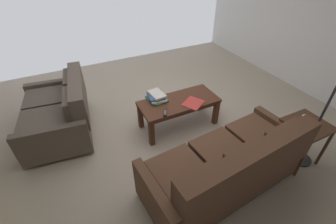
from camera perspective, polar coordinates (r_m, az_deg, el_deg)
ground_plane at (r=3.67m, az=-0.72°, el=-3.23°), size 5.84×5.58×0.01m
wall_left at (r=4.93m, az=33.84°, el=20.37°), size 0.12×5.58×2.86m
sofa_main at (r=2.67m, az=15.06°, el=-13.06°), size 1.95×0.95×0.88m
loveseat_near at (r=3.70m, az=-25.30°, el=-0.03°), size 1.05×1.45×0.85m
coffee_table at (r=3.43m, az=2.73°, el=1.84°), size 1.18×0.53×0.46m
end_table at (r=3.27m, az=31.12°, el=-4.04°), size 0.46×0.46×0.62m
coffee_mug at (r=3.15m, az=30.96°, el=-1.65°), size 0.10×0.08×0.10m
book_stack at (r=3.40m, az=-2.87°, el=3.89°), size 0.28×0.34×0.10m
tv_remote at (r=3.13m, az=-0.70°, el=-0.20°), size 0.12×0.16×0.02m
loose_magazine at (r=3.35m, az=6.33°, el=2.25°), size 0.38×0.37×0.01m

